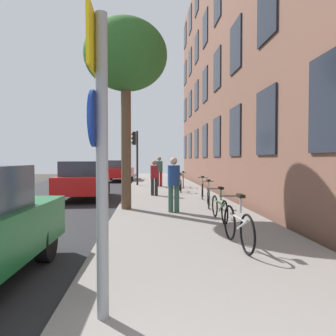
{
  "coord_description": "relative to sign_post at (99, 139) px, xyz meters",
  "views": [
    {
      "loc": [
        -0.04,
        -0.51,
        1.72
      ],
      "look_at": [
        0.8,
        11.37,
        1.38
      ],
      "focal_mm": 33.1,
      "sensor_mm": 36.0,
      "label": 1
    }
  ],
  "objects": [
    {
      "name": "tree_near",
      "position": [
        -0.18,
        6.88,
        3.04
      ],
      "size": [
        2.64,
        2.64,
        6.03
      ],
      "color": "brown",
      "rests_on": "sidewalk"
    },
    {
      "name": "pedestrian_2",
      "position": [
        1.23,
        15.09,
        -0.8
      ],
      "size": [
        0.5,
        0.5,
        1.74
      ],
      "color": "maroon",
      "rests_on": "sidewalk"
    },
    {
      "name": "ground_plane",
      "position": [
        -1.9,
        12.39,
        -1.92
      ],
      "size": [
        41.8,
        41.8,
        0.0
      ],
      "primitive_type": "plane",
      "color": "#332D28"
    },
    {
      "name": "pedestrian_0",
      "position": [
        1.29,
        6.15,
        -0.85
      ],
      "size": [
        0.37,
        0.37,
        1.65
      ],
      "color": "#33594C",
      "rests_on": "sidewalk"
    },
    {
      "name": "bicycle_2",
      "position": [
        2.55,
        7.18,
        -1.44
      ],
      "size": [
        0.46,
        1.66,
        0.92
      ],
      "color": "black",
      "rests_on": "sidewalk"
    },
    {
      "name": "sidewalk",
      "position": [
        1.6,
        12.39,
        -1.86
      ],
      "size": [
        4.2,
        38.0,
        0.12
      ],
      "primitive_type": "cube",
      "color": "gray",
      "rests_on": "ground"
    },
    {
      "name": "bicycle_5",
      "position": [
        2.56,
        14.38,
        -1.44
      ],
      "size": [
        0.42,
        1.6,
        0.91
      ],
      "color": "black",
      "rests_on": "sidewalk"
    },
    {
      "name": "building_facade",
      "position": [
        4.19,
        11.89,
        5.16
      ],
      "size": [
        0.56,
        27.0,
        14.11
      ],
      "color": "brown",
      "rests_on": "ground"
    },
    {
      "name": "pedestrian_1",
      "position": [
        0.82,
        10.49,
        -0.91
      ],
      "size": [
        0.46,
        0.46,
        1.55
      ],
      "color": "#26262D",
      "rests_on": "sidewalk"
    },
    {
      "name": "bicycle_4",
      "position": [
        2.12,
        11.98,
        -1.44
      ],
      "size": [
        0.42,
        1.64,
        0.91
      ],
      "color": "black",
      "rests_on": "sidewalk"
    },
    {
      "name": "car_2",
      "position": [
        -1.62,
        21.4,
        -1.07
      ],
      "size": [
        2.04,
        4.4,
        1.62
      ],
      "color": "red",
      "rests_on": "road_asphalt"
    },
    {
      "name": "bicycle_1",
      "position": [
        2.36,
        4.78,
        -1.45
      ],
      "size": [
        0.42,
        1.67,
        0.89
      ],
      "color": "black",
      "rests_on": "sidewalk"
    },
    {
      "name": "traffic_light",
      "position": [
        -0.2,
        16.01,
        0.49
      ],
      "size": [
        0.43,
        0.24,
        3.33
      ],
      "color": "black",
      "rests_on": "sidewalk"
    },
    {
      "name": "bicycle_3",
      "position": [
        2.8,
        9.58,
        -1.45
      ],
      "size": [
        0.5,
        1.66,
        0.91
      ],
      "color": "black",
      "rests_on": "sidewalk"
    },
    {
      "name": "sign_post",
      "position": [
        0.0,
        0.0,
        0.0
      ],
      "size": [
        0.16,
        0.6,
        3.05
      ],
      "color": "gray",
      "rests_on": "sidewalk"
    },
    {
      "name": "car_1",
      "position": [
        -2.24,
        10.41,
        -1.08
      ],
      "size": [
        1.93,
        4.07,
        1.62
      ],
      "color": "red",
      "rests_on": "road_asphalt"
    },
    {
      "name": "bicycle_0",
      "position": [
        2.13,
        2.38,
        -1.41
      ],
      "size": [
        0.42,
        1.67,
        0.98
      ],
      "color": "black",
      "rests_on": "sidewalk"
    },
    {
      "name": "road_asphalt",
      "position": [
        -4.0,
        12.39,
        -1.91
      ],
      "size": [
        7.0,
        38.0,
        0.01
      ],
      "primitive_type": "cube",
      "color": "#232326",
      "rests_on": "ground"
    }
  ]
}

